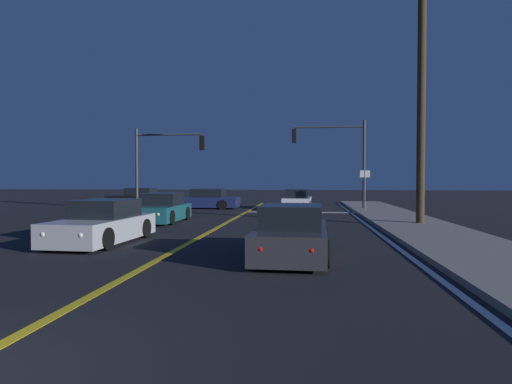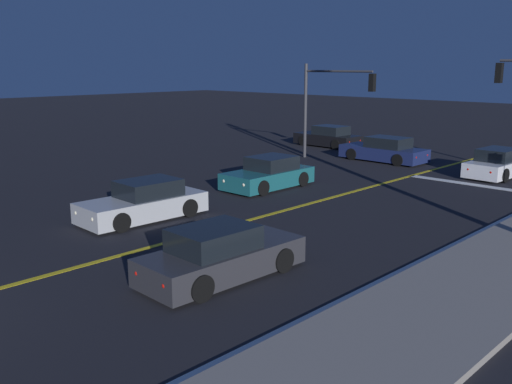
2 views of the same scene
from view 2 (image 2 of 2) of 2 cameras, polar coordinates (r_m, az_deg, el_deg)
The scene contains 11 objects.
sidewalk_right at distance 15.39m, azimuth 22.49°, elevation -7.65°, with size 3.20×43.90×0.15m, color gray.
lane_line_center at distance 19.58m, azimuth 0.02°, elevation -2.63°, with size 0.20×41.46×0.01m, color gold.
lane_line_edge_right at distance 16.11m, azimuth 16.33°, elevation -6.55°, with size 0.16×41.46×0.01m, color white.
stop_bar at distance 26.75m, azimuth 21.38°, elevation 0.62°, with size 6.47×0.50×0.01m, color white.
car_side_waiting_white at distance 29.27m, azimuth 23.21°, elevation 2.58°, with size 1.97×4.39×1.34m.
car_distant_tail_silver at distance 19.71m, azimuth -11.16°, elevation -1.05°, with size 1.97×4.42×1.34m.
car_following_oncoming_charcoal at distance 14.07m, azimuth -3.59°, elevation -6.36°, with size 1.91×4.37×1.34m.
car_mid_block_navy at distance 32.00m, azimuth 12.74°, elevation 4.07°, with size 4.76×2.01×1.34m.
car_lead_oncoming_black at distance 37.36m, azimuth 7.26°, elevation 5.46°, with size 4.41×2.01×1.34m.
car_parked_curb_teal at distance 24.36m, azimuth 1.28°, elevation 1.78°, with size 1.97×4.18×1.34m.
traffic_signal_far_left at distance 31.41m, azimuth 7.47°, elevation 9.55°, with size 4.54×0.28×5.24m.
Camera 2 is at (13.08, -1.45, 5.14)m, focal length 39.93 mm.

